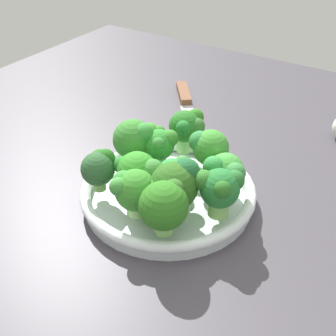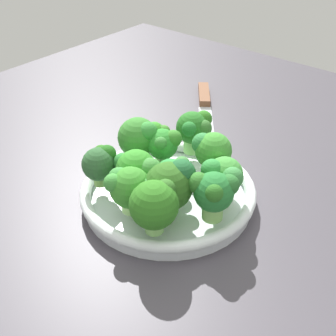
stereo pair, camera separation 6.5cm
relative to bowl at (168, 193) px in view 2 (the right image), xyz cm
name	(u,v)px [view 2 (the right image)]	position (x,y,z in cm)	size (l,w,h in cm)	color
ground_plane	(173,217)	(1.25, 1.99, -2.77)	(130.00, 130.00, 2.50)	#444048
bowl	(168,193)	(0.00, 0.00, 0.00)	(25.98, 25.98, 2.99)	white
broccoli_floret_0	(212,150)	(-5.97, 3.41, 5.94)	(5.44, 5.82, 7.19)	#92BD5B
broccoli_floret_1	(194,128)	(-9.67, -2.67, 5.82)	(6.46, 5.84, 7.01)	#92DB74
broccoli_floret_2	(172,184)	(4.09, 4.01, 5.84)	(6.84, 6.53, 7.54)	#7EB34C
broccoli_floret_3	(129,187)	(7.67, -0.24, 5.32)	(5.89, 6.46, 6.63)	#9BD174
broccoli_floret_4	(224,175)	(-2.75, 7.68, 5.15)	(5.82, 6.02, 6.31)	#86BD50
broccoli_floret_5	(140,137)	(-1.87, -7.03, 6.07)	(6.55, 6.48, 7.65)	#83C063
broccoli_floret_6	(214,192)	(1.89, 9.19, 5.73)	(5.50, 6.03, 6.94)	#87C463
broccoli_floret_7	(173,173)	(0.81, 1.59, 4.78)	(4.96, 4.26, 5.48)	#7DB35D
broccoli_floret_8	(155,203)	(8.38, 4.90, 5.70)	(7.00, 6.31, 7.39)	#88C469
broccoli_floret_9	(164,144)	(-3.00, -3.32, 5.74)	(4.73, 5.04, 6.69)	#93D170
broccoli_floret_10	(100,162)	(5.86, -7.82, 5.09)	(5.28, 4.89, 5.97)	#7BB451
broccoli_floret_11	(137,170)	(3.75, -2.47, 5.07)	(5.80, 7.72, 6.45)	#75B95B
knife	(205,105)	(-28.63, -13.89, -0.97)	(22.36, 18.37, 1.50)	silver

